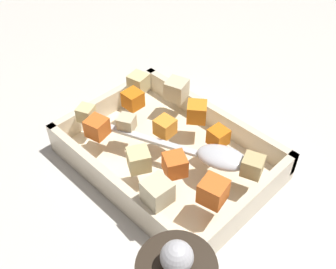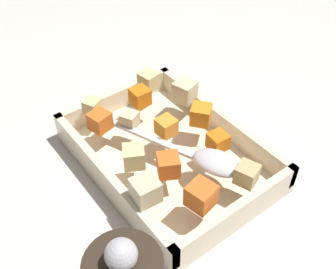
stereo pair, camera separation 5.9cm
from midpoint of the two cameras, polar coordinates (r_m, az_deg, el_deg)
The scene contains 17 objects.
ground_plane at distance 0.64m, azimuth 0.63°, elevation -3.87°, with size 4.00×4.00×0.00m, color beige.
baking_dish at distance 0.62m, azimuth 2.71°, elevation -3.26°, with size 0.31×0.22×0.05m.
carrot_chunk_center at distance 0.60m, azimuth 2.57°, elevation 0.98°, with size 0.03×0.03×0.03m, color orange.
carrot_chunk_near_left at distance 0.58m, azimuth 9.87°, elevation -1.09°, with size 0.03×0.03×0.03m, color orange.
carrot_chunk_far_left at distance 0.51m, azimuth 8.00°, elevation -8.65°, with size 0.03×0.03×0.03m, color orange.
carrot_chunk_mid_left at distance 0.54m, azimuth 3.17°, elevation -4.47°, with size 0.03×0.03×0.03m, color orange.
carrot_chunk_heap_top at distance 0.61m, azimuth -6.82°, elevation 1.77°, with size 0.03×0.03×0.03m, color orange.
carrot_chunk_corner_se at distance 0.65m, azimuth -1.34°, elevation 5.22°, with size 0.03×0.03×0.03m, color orange.
carrot_chunk_mid_right at distance 0.62m, azimuth 7.35°, elevation 2.67°, with size 0.03×0.03×0.03m, color orange.
potato_chunk_back_center at distance 0.55m, azimuth 14.05°, elevation -5.57°, with size 0.03×0.03×0.03m, color tan.
potato_chunk_front_center at distance 0.69m, azimuth -0.24°, elevation 7.52°, with size 0.03×0.03×0.03m, color #E0CC89.
potato_chunk_corner_ne at distance 0.55m, azimuth -1.78°, elevation -3.25°, with size 0.03×0.03×0.03m, color #E0CC89.
potato_chunk_near_right at distance 0.66m, azimuth 4.96°, elevation 6.04°, with size 0.03×0.03×0.03m, color beige.
potato_chunk_near_spoon at distance 0.51m, azimuth 0.14°, elevation -7.98°, with size 0.03×0.03×0.03m, color beige.
potato_chunk_corner_sw at distance 0.64m, azimuth -7.98°, elevation 3.82°, with size 0.02×0.02×0.02m, color #E0CC89.
potato_chunk_heap_side at distance 0.61m, azimuth -2.66°, elevation 2.01°, with size 0.02×0.02×0.02m, color beige.
serving_spoon at distance 0.56m, azimuth 8.69°, elevation -3.60°, with size 0.23×0.11×0.02m.
Camera 2 is at (0.36, -0.25, 0.47)m, focal length 43.48 mm.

